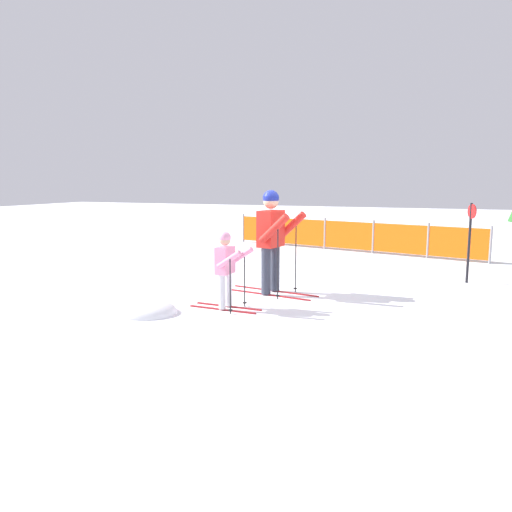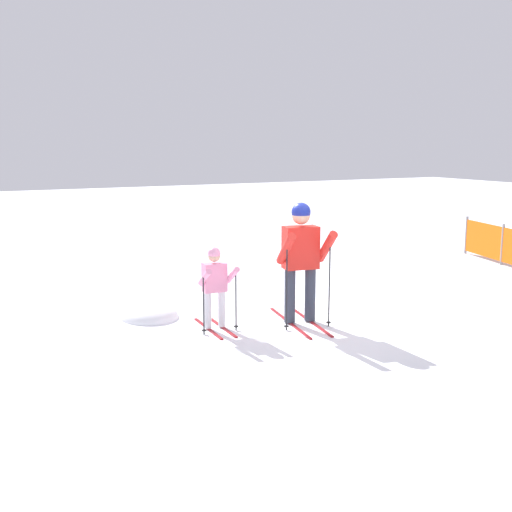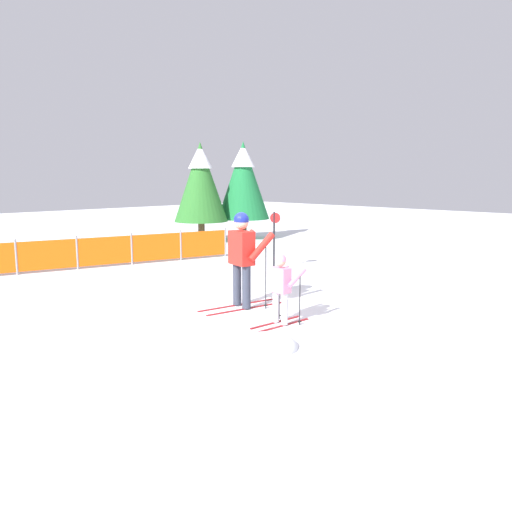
# 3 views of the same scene
# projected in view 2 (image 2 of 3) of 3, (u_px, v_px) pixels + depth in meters

# --- Properties ---
(ground_plane) EXTENTS (60.00, 60.00, 0.00)m
(ground_plane) POSITION_uv_depth(u_px,v_px,m) (313.00, 327.00, 9.60)
(ground_plane) COLOR white
(skier_adult) EXTENTS (1.78, 0.86, 1.84)m
(skier_adult) POSITION_uv_depth(u_px,v_px,m) (301.00, 252.00, 9.61)
(skier_adult) COLOR maroon
(skier_adult) RESTS_ON ground_plane
(skier_child) EXTENTS (1.16, 0.57, 1.22)m
(skier_child) POSITION_uv_depth(u_px,v_px,m) (215.00, 281.00, 9.37)
(skier_child) COLOR maroon
(skier_child) RESTS_ON ground_plane
(snow_mound) EXTENTS (1.09, 0.93, 0.44)m
(snow_mound) POSITION_uv_depth(u_px,v_px,m) (148.00, 317.00, 10.15)
(snow_mound) COLOR white
(snow_mound) RESTS_ON ground_plane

